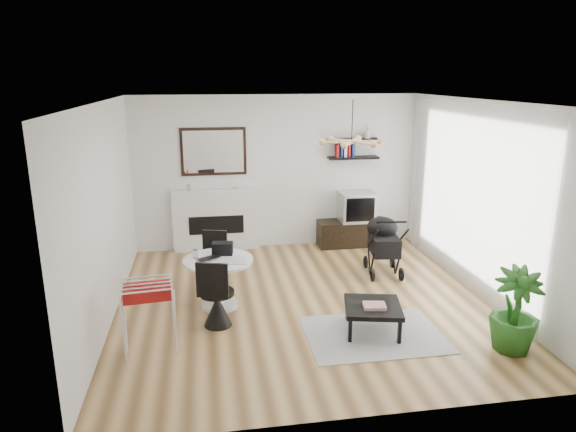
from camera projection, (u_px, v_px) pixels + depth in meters
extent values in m
plane|color=brown|center=(303.00, 302.00, 7.04)|extent=(5.00, 5.00, 0.00)
plane|color=white|center=(305.00, 101.00, 6.33)|extent=(5.00, 5.00, 0.00)
plane|color=white|center=(277.00, 173.00, 9.07)|extent=(5.00, 0.00, 5.00)
plane|color=white|center=(105.00, 215.00, 6.30)|extent=(0.00, 5.00, 5.00)
plane|color=white|center=(482.00, 200.00, 7.08)|extent=(0.00, 5.00, 5.00)
cube|color=white|center=(468.00, 197.00, 7.25)|extent=(0.04, 3.60, 2.60)
cube|color=white|center=(216.00, 220.00, 9.03)|extent=(1.50, 0.15, 1.10)
cube|color=black|center=(216.00, 225.00, 8.99)|extent=(0.95, 0.06, 0.32)
cube|color=black|center=(214.00, 152.00, 8.77)|extent=(1.12, 0.03, 0.82)
cube|color=white|center=(214.00, 152.00, 8.75)|extent=(1.02, 0.01, 0.72)
cube|color=black|center=(353.00, 158.00, 9.09)|extent=(0.90, 0.25, 0.04)
cube|color=black|center=(354.00, 140.00, 9.00)|extent=(0.90, 0.25, 0.04)
cube|color=black|center=(352.00, 233.00, 9.35)|extent=(1.25, 0.44, 0.47)
cube|color=#B2B3B5|center=(356.00, 206.00, 9.23)|extent=(0.61, 0.53, 0.53)
cube|color=black|center=(360.00, 210.00, 8.98)|extent=(0.52, 0.01, 0.42)
cylinder|color=white|center=(220.00, 304.00, 6.92)|extent=(0.50, 0.50, 0.05)
cylinder|color=white|center=(219.00, 282.00, 6.83)|extent=(0.12, 0.12, 0.59)
cylinder|color=white|center=(218.00, 260.00, 6.75)|extent=(0.93, 0.93, 0.04)
imported|color=black|center=(210.00, 260.00, 6.69)|extent=(0.38, 0.34, 0.03)
cube|color=black|center=(222.00, 248.00, 6.91)|extent=(0.29, 0.20, 0.16)
cube|color=silver|center=(233.00, 261.00, 6.67)|extent=(0.37, 0.32, 0.01)
cylinder|color=white|center=(195.00, 254.00, 6.78)|extent=(0.07, 0.07, 0.11)
cylinder|color=black|center=(212.00, 263.00, 7.37)|extent=(0.40, 0.40, 0.05)
cone|color=black|center=(213.00, 277.00, 7.43)|extent=(0.33, 0.33, 0.38)
cube|color=black|center=(215.00, 244.00, 7.49)|extent=(0.36, 0.13, 0.41)
cylinder|color=black|center=(217.00, 293.00, 6.29)|extent=(0.42, 0.42, 0.05)
cone|color=black|center=(218.00, 310.00, 6.35)|extent=(0.35, 0.35, 0.41)
cube|color=black|center=(212.00, 281.00, 6.04)|extent=(0.38, 0.14, 0.43)
cube|color=maroon|center=(147.00, 290.00, 5.54)|extent=(0.52, 0.34, 0.13)
cube|color=black|center=(384.00, 244.00, 7.94)|extent=(0.47, 0.64, 0.28)
ellipsoid|color=black|center=(382.00, 228.00, 8.06)|extent=(0.48, 0.48, 0.34)
cylinder|color=black|center=(392.00, 222.00, 7.45)|extent=(0.44, 0.08, 0.03)
torus|color=black|center=(366.00, 262.00, 8.31)|extent=(0.07, 0.21, 0.21)
torus|color=black|center=(392.00, 262.00, 8.32)|extent=(0.07, 0.21, 0.21)
torus|color=black|center=(373.00, 275.00, 7.77)|extent=(0.07, 0.21, 0.21)
torus|color=black|center=(401.00, 274.00, 7.79)|extent=(0.07, 0.21, 0.21)
cube|color=#AEAEAE|center=(374.00, 334.00, 6.16)|extent=(1.63, 1.17, 0.01)
cube|color=black|center=(373.00, 307.00, 6.15)|extent=(0.79, 0.79, 0.06)
cube|color=black|center=(350.00, 331.00, 5.94)|extent=(0.04, 0.04, 0.28)
cube|color=black|center=(399.00, 332.00, 5.91)|extent=(0.04, 0.04, 0.28)
cube|color=black|center=(347.00, 309.00, 6.49)|extent=(0.04, 0.04, 0.28)
cube|color=black|center=(393.00, 310.00, 6.46)|extent=(0.04, 0.04, 0.28)
cube|color=#C9324C|center=(374.00, 306.00, 6.08)|extent=(0.29, 0.25, 0.04)
imported|color=#215919|center=(515.00, 310.00, 5.70)|extent=(0.66, 0.66, 0.97)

